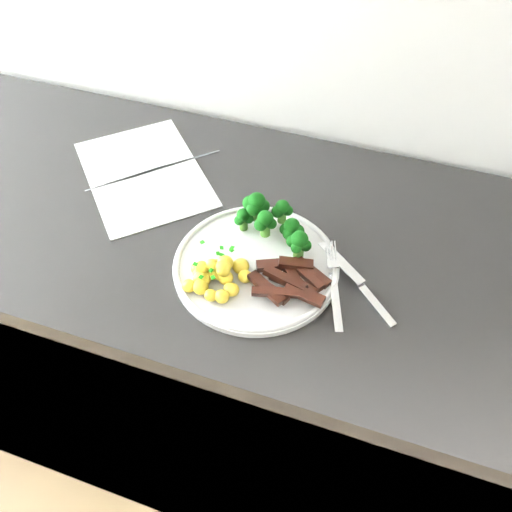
# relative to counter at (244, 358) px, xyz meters

# --- Properties ---
(counter) EXTENTS (2.41, 0.60, 0.90)m
(counter) POSITION_rel_counter_xyz_m (0.00, 0.00, 0.00)
(counter) COLOR black
(counter) RESTS_ON ground
(recipe_paper) EXTENTS (0.37, 0.37, 0.00)m
(recipe_paper) POSITION_rel_counter_xyz_m (-0.23, 0.08, 0.45)
(recipe_paper) COLOR silver
(recipe_paper) RESTS_ON counter
(plate) EXTENTS (0.28, 0.28, 0.02)m
(plate) POSITION_rel_counter_xyz_m (0.06, -0.07, 0.46)
(plate) COLOR silver
(plate) RESTS_ON counter
(broccoli) EXTENTS (0.14, 0.10, 0.07)m
(broccoli) POSITION_rel_counter_xyz_m (0.06, -0.00, 0.50)
(broccoli) COLOR #2D5C19
(broccoli) RESTS_ON plate
(potatoes) EXTENTS (0.10, 0.10, 0.04)m
(potatoes) POSITION_rel_counter_xyz_m (0.01, -0.13, 0.48)
(potatoes) COLOR gold
(potatoes) RESTS_ON plate
(beef_strips) EXTENTS (0.13, 0.11, 0.03)m
(beef_strips) POSITION_rel_counter_xyz_m (0.12, -0.10, 0.47)
(beef_strips) COLOR black
(beef_strips) RESTS_ON plate
(fork) EXTENTS (0.07, 0.18, 0.02)m
(fork) POSITION_rel_counter_xyz_m (0.19, -0.09, 0.47)
(fork) COLOR silver
(fork) RESTS_ON plate
(knife) EXTENTS (0.16, 0.14, 0.02)m
(knife) POSITION_rel_counter_xyz_m (0.24, -0.07, 0.46)
(knife) COLOR silver
(knife) RESTS_ON plate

